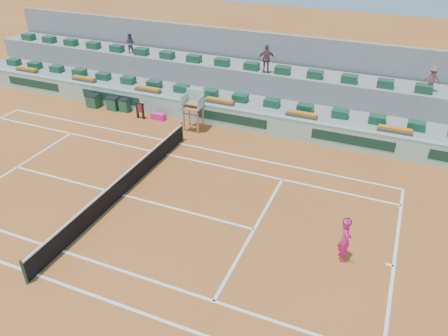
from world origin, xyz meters
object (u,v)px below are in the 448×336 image
at_px(player_bag, 158,116).
at_px(tennis_player, 345,239).
at_px(drink_cooler_a, 125,105).
at_px(umpire_chair, 194,105).

relative_size(player_bag, tennis_player, 0.40).
bearing_deg(drink_cooler_a, umpire_chair, -6.29).
xyz_separation_m(player_bag, umpire_chair, (2.67, -0.33, 1.34)).
relative_size(umpire_chair, tennis_player, 1.05).
distance_m(player_bag, drink_cooler_a, 2.62).
relative_size(player_bag, drink_cooler_a, 1.08).
xyz_separation_m(player_bag, drink_cooler_a, (-2.60, 0.25, 0.22)).
bearing_deg(player_bag, drink_cooler_a, 174.54).
bearing_deg(tennis_player, umpire_chair, 142.02).
height_order(drink_cooler_a, tennis_player, tennis_player).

